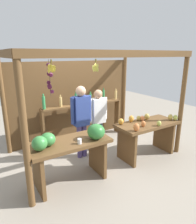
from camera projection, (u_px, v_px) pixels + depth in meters
The scene contains 7 objects.
ground_plane at pixel (93, 152), 4.78m from camera, with size 12.00×12.00×0.00m, color gray.
market_stall at pixel (83, 93), 4.80m from camera, with size 3.50×2.14×2.30m.
fruit_counter_left at pixel (70, 147), 3.47m from camera, with size 1.42×0.65×1.06m.
fruit_counter_right at pixel (147, 131), 4.46m from camera, with size 1.43×0.66×0.94m.
bottle_shelf_unit at pixel (83, 111), 5.25m from camera, with size 2.25×0.22×1.36m.
vendor_man at pixel (81, 116), 4.31m from camera, with size 0.48×0.22×1.60m.
vendor_woman at pixel (98, 115), 4.68m from camera, with size 0.48×0.20×1.46m.
Camera 1 is at (-2.19, -3.74, 2.23)m, focal length 32.34 mm.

